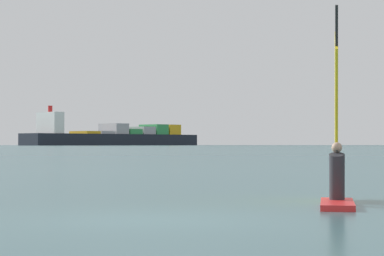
# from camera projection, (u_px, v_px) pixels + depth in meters

# --- Properties ---
(ground_plane) EXTENTS (4000.00, 4000.00, 0.00)m
(ground_plane) POSITION_uv_depth(u_px,v_px,m) (154.00, 220.00, 13.97)
(ground_plane) COLOR #386066
(windsurfer) EXTENTS (1.05, 3.92, 4.27)m
(windsurfer) POSITION_uv_depth(u_px,v_px,m) (337.00, 154.00, 17.57)
(windsurfer) COLOR red
(windsurfer) RESTS_ON ground_plane
(cargo_ship) EXTENTS (165.26, 164.30, 36.68)m
(cargo_ship) POSITION_uv_depth(u_px,v_px,m) (116.00, 136.00, 821.15)
(cargo_ship) COLOR black
(cargo_ship) RESTS_ON ground_plane
(distant_headland) EXTENTS (841.71, 583.04, 45.57)m
(distant_headland) POSITION_uv_depth(u_px,v_px,m) (356.00, 133.00, 1643.42)
(distant_headland) COLOR #4C564C
(distant_headland) RESTS_ON ground_plane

